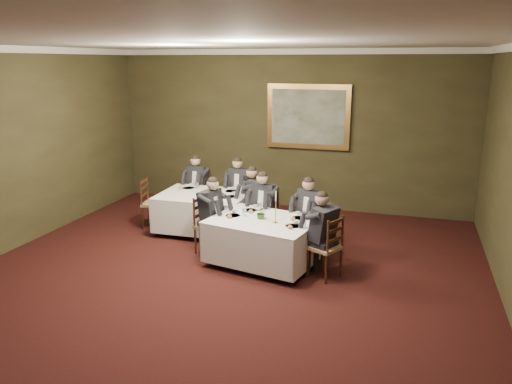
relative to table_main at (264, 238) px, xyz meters
The scene contains 26 objects.
ground 1.68m from the table_main, 105.71° to the right, with size 10.00×10.00×0.00m, color black.
ceiling 3.46m from the table_main, 105.71° to the right, with size 8.00×10.00×0.10m, color silver.
back_wall 3.70m from the table_main, 97.28° to the left, with size 8.00×0.10×3.50m, color #332D19.
crown_molding 3.40m from the table_main, 105.71° to the right, with size 8.00×10.00×0.12m.
table_main is the anchor object (origin of this frame).
table_second 1.98m from the table_main, 142.80° to the left, with size 1.73×1.34×0.67m.
chair_main_backleft 0.99m from the table_main, 105.90° to the left, with size 0.50×0.48×1.00m.
diner_main_backleft 0.97m from the table_main, 106.18° to the left, with size 0.47×0.54×1.35m.
chair_main_backright 0.99m from the table_main, 50.57° to the left, with size 0.57×0.56×1.00m.
diner_main_backright 0.97m from the table_main, 50.39° to the left, with size 0.56×0.60×1.35m.
chair_main_endleft 1.08m from the table_main, 168.28° to the left, with size 0.50×0.52×1.00m.
diner_main_endleft 1.06m from the table_main, 168.29° to the left, with size 0.55×0.49×1.35m.
chair_main_endright 1.08m from the table_main, 11.87° to the right, with size 0.57×0.58×1.00m.
diner_main_endright 1.06m from the table_main, 11.71° to the right, with size 0.61×0.57×1.35m.
chair_sec_backleft 2.91m from the table_main, 135.02° to the left, with size 0.49×0.47×1.00m.
diner_sec_backleft 2.90m from the table_main, 135.21° to the left, with size 0.46×0.53×1.35m.
chair_sec_backright 2.38m from the table_main, 118.90° to the left, with size 0.45×0.43×1.00m.
diner_sec_backright 2.37m from the table_main, 119.04° to the left, with size 0.43×0.49×1.35m.
chair_sec_endright 1.34m from the table_main, 112.39° to the left, with size 0.43×0.45×1.00m.
diner_sec_endright 1.33m from the table_main, 112.85° to the left, with size 0.49×0.43×1.35m.
chair_sec_endleft 2.90m from the table_main, 156.27° to the left, with size 0.49×0.51×1.00m.
centerpiece 0.44m from the table_main, 146.31° to the left, with size 0.21×0.18×0.23m, color #2D5926.
candlestick 0.57m from the table_main, 25.00° to the right, with size 0.08×0.08×0.53m.
place_setting_table_main 0.66m from the table_main, 124.50° to the left, with size 0.33×0.31×0.14m.
place_setting_table_second 2.56m from the table_main, 141.80° to the left, with size 0.33×0.31×0.14m.
painting 3.74m from the table_main, 90.00° to the left, with size 1.82×0.09×1.40m.
Camera 1 is at (2.62, -5.80, 3.25)m, focal length 35.00 mm.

